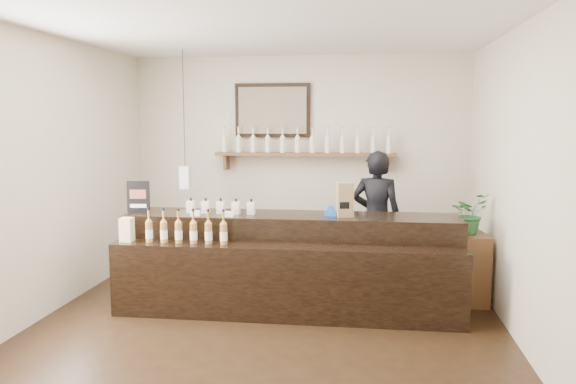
# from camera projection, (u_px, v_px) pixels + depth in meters

# --- Properties ---
(ground) EXTENTS (5.00, 5.00, 0.00)m
(ground) POSITION_uv_depth(u_px,v_px,m) (267.00, 327.00, 5.33)
(ground) COLOR black
(ground) RESTS_ON ground
(room_shell) EXTENTS (5.00, 5.00, 5.00)m
(room_shell) POSITION_uv_depth(u_px,v_px,m) (266.00, 148.00, 5.11)
(room_shell) COLOR beige
(room_shell) RESTS_ON ground
(back_wall_decor) EXTENTS (2.66, 0.96, 1.69)m
(back_wall_decor) POSITION_uv_depth(u_px,v_px,m) (286.00, 135.00, 7.46)
(back_wall_decor) COLOR brown
(back_wall_decor) RESTS_ON ground
(counter) EXTENTS (3.48, 0.96, 1.13)m
(counter) POSITION_uv_depth(u_px,v_px,m) (289.00, 265.00, 5.81)
(counter) COLOR black
(counter) RESTS_ON ground
(promo_sign) EXTENTS (0.24, 0.05, 0.34)m
(promo_sign) POSITION_uv_depth(u_px,v_px,m) (138.00, 197.00, 5.98)
(promo_sign) COLOR black
(promo_sign) RESTS_ON counter
(paper_bag) EXTENTS (0.19, 0.16, 0.35)m
(paper_bag) POSITION_uv_depth(u_px,v_px,m) (345.00, 200.00, 5.71)
(paper_bag) COLOR olive
(paper_bag) RESTS_ON counter
(tape_dispenser) EXTENTS (0.13, 0.08, 0.11)m
(tape_dispenser) POSITION_uv_depth(u_px,v_px,m) (331.00, 212.00, 5.78)
(tape_dispenser) COLOR #1954B1
(tape_dispenser) RESTS_ON counter
(side_cabinet) EXTENTS (0.42, 0.55, 0.75)m
(side_cabinet) POSITION_uv_depth(u_px,v_px,m) (467.00, 268.00, 6.02)
(side_cabinet) COLOR brown
(side_cabinet) RESTS_ON ground
(potted_plant) EXTENTS (0.52, 0.51, 0.44)m
(potted_plant) POSITION_uv_depth(u_px,v_px,m) (469.00, 213.00, 5.94)
(potted_plant) COLOR #296832
(potted_plant) RESTS_ON side_cabinet
(shopkeeper) EXTENTS (0.74, 0.56, 1.81)m
(shopkeeper) POSITION_uv_depth(u_px,v_px,m) (377.00, 210.00, 6.59)
(shopkeeper) COLOR black
(shopkeeper) RESTS_ON ground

